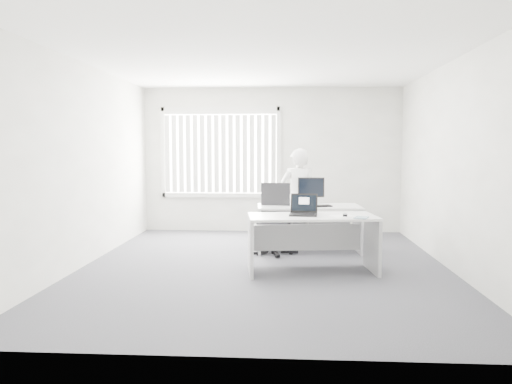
# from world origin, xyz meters

# --- Properties ---
(ground) EXTENTS (6.00, 6.00, 0.00)m
(ground) POSITION_xyz_m (0.00, 0.00, 0.00)
(ground) COLOR #595A62
(ground) RESTS_ON ground
(wall_back) EXTENTS (5.00, 0.02, 2.80)m
(wall_back) POSITION_xyz_m (0.00, 3.00, 1.40)
(wall_back) COLOR white
(wall_back) RESTS_ON ground
(wall_front) EXTENTS (5.00, 0.02, 2.80)m
(wall_front) POSITION_xyz_m (0.00, -3.00, 1.40)
(wall_front) COLOR white
(wall_front) RESTS_ON ground
(wall_left) EXTENTS (0.02, 6.00, 2.80)m
(wall_left) POSITION_xyz_m (-2.50, 0.00, 1.40)
(wall_left) COLOR white
(wall_left) RESTS_ON ground
(wall_right) EXTENTS (0.02, 6.00, 2.80)m
(wall_right) POSITION_xyz_m (2.50, 0.00, 1.40)
(wall_right) COLOR white
(wall_right) RESTS_ON ground
(ceiling) EXTENTS (5.00, 6.00, 0.02)m
(ceiling) POSITION_xyz_m (0.00, 0.00, 2.80)
(ceiling) COLOR white
(ceiling) RESTS_ON wall_back
(window) EXTENTS (2.32, 0.06, 1.76)m
(window) POSITION_xyz_m (-1.00, 2.96, 1.55)
(window) COLOR silver
(window) RESTS_ON wall_back
(blinds) EXTENTS (2.20, 0.10, 1.50)m
(blinds) POSITION_xyz_m (-1.00, 2.90, 1.52)
(blinds) COLOR silver
(blinds) RESTS_ON wall_back
(desk_near) EXTENTS (1.74, 0.97, 0.75)m
(desk_near) POSITION_xyz_m (0.64, -0.25, 0.54)
(desk_near) COLOR silver
(desk_near) RESTS_ON ground
(desk_far) EXTENTS (1.65, 0.86, 0.73)m
(desk_far) POSITION_xyz_m (0.65, 1.07, 0.53)
(desk_far) COLOR silver
(desk_far) RESTS_ON ground
(office_chair) EXTENTS (0.68, 0.68, 1.09)m
(office_chair) POSITION_xyz_m (0.11, 0.92, 0.34)
(office_chair) COLOR black
(office_chair) RESTS_ON ground
(person) EXTENTS (0.60, 0.40, 1.63)m
(person) POSITION_xyz_m (0.50, 1.50, 0.81)
(person) COLOR white
(person) RESTS_ON ground
(laptop) EXTENTS (0.38, 0.35, 0.28)m
(laptop) POSITION_xyz_m (0.52, -0.27, 0.89)
(laptop) COLOR black
(laptop) RESTS_ON desk_near
(paper_sheet) EXTENTS (0.38, 0.34, 0.00)m
(paper_sheet) POSITION_xyz_m (1.02, -0.27, 0.76)
(paper_sheet) COLOR white
(paper_sheet) RESTS_ON desk_near
(mouse) EXTENTS (0.07, 0.10, 0.04)m
(mouse) POSITION_xyz_m (1.06, -0.31, 0.78)
(mouse) COLOR #B3B3B5
(mouse) RESTS_ON paper_sheet
(booklet) EXTENTS (0.22, 0.26, 0.01)m
(booklet) POSITION_xyz_m (1.24, -0.45, 0.76)
(booklet) COLOR silver
(booklet) RESTS_ON desk_near
(keyboard) EXTENTS (0.45, 0.28, 0.02)m
(keyboard) POSITION_xyz_m (0.78, 0.92, 0.74)
(keyboard) COLOR black
(keyboard) RESTS_ON desk_far
(monitor) EXTENTS (0.43, 0.13, 0.43)m
(monitor) POSITION_xyz_m (0.70, 1.36, 0.94)
(monitor) COLOR black
(monitor) RESTS_ON desk_far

